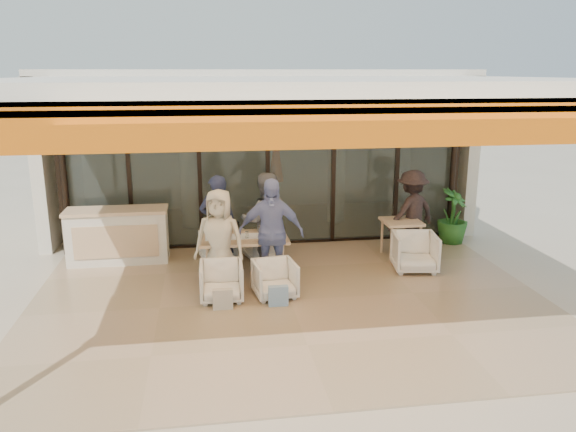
# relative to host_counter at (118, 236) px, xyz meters

# --- Properties ---
(ground) EXTENTS (70.00, 70.00, 0.00)m
(ground) POSITION_rel_host_counter_xyz_m (2.89, -2.30, -0.53)
(ground) COLOR #C6B293
(ground) RESTS_ON ground
(terrace_floor) EXTENTS (8.00, 6.00, 0.01)m
(terrace_floor) POSITION_rel_host_counter_xyz_m (2.89, -2.30, -0.53)
(terrace_floor) COLOR tan
(terrace_floor) RESTS_ON ground
(terrace_structure) EXTENTS (8.00, 6.00, 3.40)m
(terrace_structure) POSITION_rel_host_counter_xyz_m (2.89, -2.56, 2.72)
(terrace_structure) COLOR silver
(terrace_structure) RESTS_ON ground
(glass_storefront) EXTENTS (8.08, 0.10, 3.20)m
(glass_storefront) POSITION_rel_host_counter_xyz_m (2.89, 0.70, 1.07)
(glass_storefront) COLOR #9EADA3
(glass_storefront) RESTS_ON ground
(interior_block) EXTENTS (9.05, 3.62, 3.52)m
(interior_block) POSITION_rel_host_counter_xyz_m (2.89, 3.02, 1.70)
(interior_block) COLOR silver
(interior_block) RESTS_ON ground
(host_counter) EXTENTS (1.85, 0.65, 1.04)m
(host_counter) POSITION_rel_host_counter_xyz_m (0.00, 0.00, 0.00)
(host_counter) COLOR silver
(host_counter) RESTS_ON ground
(dining_table) EXTENTS (1.50, 0.90, 0.93)m
(dining_table) POSITION_rel_host_counter_xyz_m (2.25, -1.12, 0.16)
(dining_table) COLOR #E5B98B
(dining_table) RESTS_ON ground
(chair_far_left) EXTENTS (0.73, 0.70, 0.64)m
(chair_far_left) POSITION_rel_host_counter_xyz_m (1.83, -0.17, -0.21)
(chair_far_left) COLOR white
(chair_far_left) RESTS_ON ground
(chair_far_right) EXTENTS (0.76, 0.73, 0.64)m
(chair_far_right) POSITION_rel_host_counter_xyz_m (2.67, -0.17, -0.21)
(chair_far_right) COLOR white
(chair_far_right) RESTS_ON ground
(chair_near_left) EXTENTS (0.68, 0.63, 0.68)m
(chair_near_left) POSITION_rel_host_counter_xyz_m (1.83, -2.07, -0.19)
(chair_near_left) COLOR white
(chair_near_left) RESTS_ON ground
(chair_near_right) EXTENTS (0.71, 0.68, 0.66)m
(chair_near_right) POSITION_rel_host_counter_xyz_m (2.67, -2.07, -0.20)
(chair_near_right) COLOR white
(chair_near_right) RESTS_ON ground
(diner_navy) EXTENTS (0.67, 0.46, 1.75)m
(diner_navy) POSITION_rel_host_counter_xyz_m (1.83, -0.67, 0.34)
(diner_navy) COLOR #1B203B
(diner_navy) RESTS_ON ground
(diner_grey) EXTENTS (0.88, 0.70, 1.77)m
(diner_grey) POSITION_rel_host_counter_xyz_m (2.67, -0.67, 0.35)
(diner_grey) COLOR #5D5D61
(diner_grey) RESTS_ON ground
(diner_cream) EXTENTS (0.94, 0.75, 1.68)m
(diner_cream) POSITION_rel_host_counter_xyz_m (1.83, -1.57, 0.31)
(diner_cream) COLOR beige
(diner_cream) RESTS_ON ground
(diner_periwinkle) EXTENTS (1.13, 0.60, 1.84)m
(diner_periwinkle) POSITION_rel_host_counter_xyz_m (2.67, -1.57, 0.39)
(diner_periwinkle) COLOR #7480C2
(diner_periwinkle) RESTS_ON ground
(tote_bag_cream) EXTENTS (0.30, 0.10, 0.34)m
(tote_bag_cream) POSITION_rel_host_counter_xyz_m (1.83, -2.47, -0.36)
(tote_bag_cream) COLOR silver
(tote_bag_cream) RESTS_ON ground
(tote_bag_blue) EXTENTS (0.30, 0.10, 0.34)m
(tote_bag_blue) POSITION_rel_host_counter_xyz_m (2.67, -2.47, -0.36)
(tote_bag_blue) COLOR #99BFD8
(tote_bag_blue) RESTS_ON ground
(side_table) EXTENTS (0.70, 0.70, 0.74)m
(side_table) POSITION_rel_host_counter_xyz_m (5.30, -0.49, 0.11)
(side_table) COLOR #E5B98B
(side_table) RESTS_ON ground
(side_chair) EXTENTS (0.85, 0.81, 0.77)m
(side_chair) POSITION_rel_host_counter_xyz_m (5.30, -1.24, -0.15)
(side_chair) COLOR white
(side_chair) RESTS_ON ground
(standing_woman) EXTENTS (1.23, 0.98, 1.66)m
(standing_woman) POSITION_rel_host_counter_xyz_m (5.59, -0.24, 0.30)
(standing_woman) COLOR black
(standing_woman) RESTS_ON ground
(potted_palm) EXTENTS (0.91, 0.91, 1.15)m
(potted_palm) POSITION_rel_host_counter_xyz_m (6.68, 0.25, 0.04)
(potted_palm) COLOR #1E5919
(potted_palm) RESTS_ON ground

